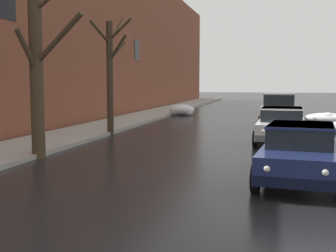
{
  "coord_description": "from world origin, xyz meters",
  "views": [
    {
      "loc": [
        1.88,
        -3.25,
        2.43
      ],
      "look_at": [
        -0.78,
        7.63,
        1.31
      ],
      "focal_mm": 47.02,
      "sensor_mm": 36.0,
      "label": 1
    }
  ],
  "objects_px": {
    "bare_tree_mid_block": "(111,71)",
    "suv_grey_parked_kerbside_mid": "(279,109)",
    "sedan_white_parked_kerbside_close": "(282,124)",
    "sedan_darkblue_approaching_near_lane": "(300,152)",
    "bare_tree_second_along_sidewalk": "(38,70)"
  },
  "relations": [
    {
      "from": "bare_tree_second_along_sidewalk",
      "to": "bare_tree_mid_block",
      "type": "relative_size",
      "value": 1.06
    },
    {
      "from": "sedan_darkblue_approaching_near_lane",
      "to": "sedan_white_parked_kerbside_close",
      "type": "distance_m",
      "value": 6.97
    },
    {
      "from": "suv_grey_parked_kerbside_mid",
      "to": "sedan_white_parked_kerbside_close",
      "type": "bearing_deg",
      "value": -89.33
    },
    {
      "from": "sedan_white_parked_kerbside_close",
      "to": "suv_grey_parked_kerbside_mid",
      "type": "height_order",
      "value": "suv_grey_parked_kerbside_mid"
    },
    {
      "from": "sedan_white_parked_kerbside_close",
      "to": "suv_grey_parked_kerbside_mid",
      "type": "bearing_deg",
      "value": 90.67
    },
    {
      "from": "suv_grey_parked_kerbside_mid",
      "to": "sedan_darkblue_approaching_near_lane",
      "type": "bearing_deg",
      "value": -88.2
    },
    {
      "from": "bare_tree_mid_block",
      "to": "sedan_darkblue_approaching_near_lane",
      "type": "xyz_separation_m",
      "value": [
        7.9,
        -8.0,
        -2.15
      ]
    },
    {
      "from": "bare_tree_second_along_sidewalk",
      "to": "suv_grey_parked_kerbside_mid",
      "type": "height_order",
      "value": "bare_tree_second_along_sidewalk"
    },
    {
      "from": "sedan_white_parked_kerbside_close",
      "to": "suv_grey_parked_kerbside_mid",
      "type": "xyz_separation_m",
      "value": [
        -0.07,
        6.44,
        0.23
      ]
    },
    {
      "from": "bare_tree_second_along_sidewalk",
      "to": "sedan_white_parked_kerbside_close",
      "type": "height_order",
      "value": "bare_tree_second_along_sidewalk"
    },
    {
      "from": "bare_tree_second_along_sidewalk",
      "to": "suv_grey_parked_kerbside_mid",
      "type": "relative_size",
      "value": 1.34
    },
    {
      "from": "bare_tree_mid_block",
      "to": "sedan_white_parked_kerbside_close",
      "type": "bearing_deg",
      "value": -7.83
    },
    {
      "from": "bare_tree_mid_block",
      "to": "suv_grey_parked_kerbside_mid",
      "type": "height_order",
      "value": "bare_tree_mid_block"
    },
    {
      "from": "suv_grey_parked_kerbside_mid",
      "to": "bare_tree_mid_block",
      "type": "bearing_deg",
      "value": -144.19
    },
    {
      "from": "bare_tree_mid_block",
      "to": "suv_grey_parked_kerbside_mid",
      "type": "bearing_deg",
      "value": 35.81
    }
  ]
}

